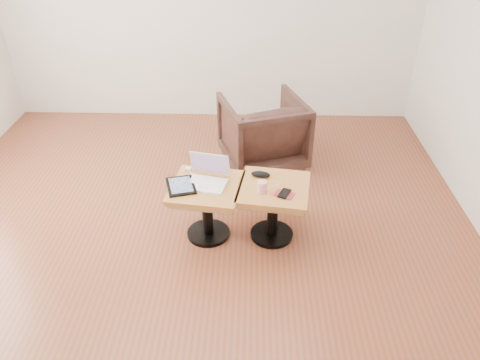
{
  "coord_description": "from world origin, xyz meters",
  "views": [
    {
      "loc": [
        0.45,
        -2.82,
        2.33
      ],
      "look_at": [
        0.38,
        0.02,
        0.51
      ],
      "focal_mm": 35.0,
      "sensor_mm": 36.0,
      "label": 1
    }
  ],
  "objects_px": {
    "side_table_left": "(207,198)",
    "side_table_right": "(273,199)",
    "striped_cup": "(262,187)",
    "armchair": "(263,132)",
    "laptop": "(207,177)"
  },
  "relations": [
    {
      "from": "side_table_right",
      "to": "armchair",
      "type": "bearing_deg",
      "value": 101.59
    },
    {
      "from": "side_table_left",
      "to": "side_table_right",
      "type": "height_order",
      "value": "same"
    },
    {
      "from": "side_table_left",
      "to": "striped_cup",
      "type": "bearing_deg",
      "value": -2.47
    },
    {
      "from": "armchair",
      "to": "striped_cup",
      "type": "bearing_deg",
      "value": 69.83
    },
    {
      "from": "side_table_left",
      "to": "side_table_right",
      "type": "distance_m",
      "value": 0.49
    },
    {
      "from": "laptop",
      "to": "striped_cup",
      "type": "xyz_separation_m",
      "value": [
        0.4,
        -0.12,
        0.0
      ]
    },
    {
      "from": "striped_cup",
      "to": "armchair",
      "type": "relative_size",
      "value": 0.12
    },
    {
      "from": "side_table_left",
      "to": "laptop",
      "type": "bearing_deg",
      "value": 96.49
    },
    {
      "from": "side_table_right",
      "to": "armchair",
      "type": "xyz_separation_m",
      "value": [
        -0.06,
        1.12,
        -0.01
      ]
    },
    {
      "from": "striped_cup",
      "to": "side_table_right",
      "type": "bearing_deg",
      "value": 40.42
    },
    {
      "from": "striped_cup",
      "to": "armchair",
      "type": "height_order",
      "value": "armchair"
    },
    {
      "from": "side_table_right",
      "to": "armchair",
      "type": "relative_size",
      "value": 0.78
    },
    {
      "from": "laptop",
      "to": "armchair",
      "type": "xyz_separation_m",
      "value": [
        0.43,
        1.08,
        -0.17
      ]
    },
    {
      "from": "laptop",
      "to": "striped_cup",
      "type": "height_order",
      "value": "laptop"
    },
    {
      "from": "side_table_right",
      "to": "laptop",
      "type": "xyz_separation_m",
      "value": [
        -0.49,
        0.04,
        0.16
      ]
    }
  ]
}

